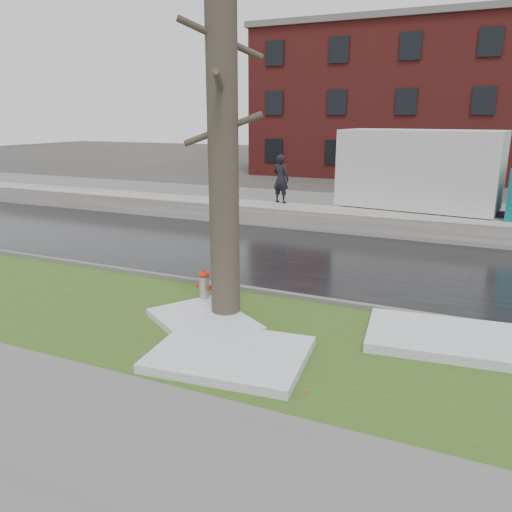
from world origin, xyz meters
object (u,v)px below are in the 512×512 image
at_px(fire_hydrant, 204,286).
at_px(worker, 281,179).
at_px(box_truck, 451,178).
at_px(tree, 223,133).

relative_size(fire_hydrant, worker, 0.41).
bearing_deg(box_truck, worker, -164.05).
bearing_deg(fire_hydrant, worker, 112.32).
bearing_deg(box_truck, fire_hydrant, -105.97).
distance_m(box_truck, worker, 6.36).
relative_size(tree, worker, 3.89).
height_order(fire_hydrant, tree, tree).
distance_m(tree, worker, 10.51).
height_order(fire_hydrant, box_truck, box_truck).
height_order(tree, box_truck, tree).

